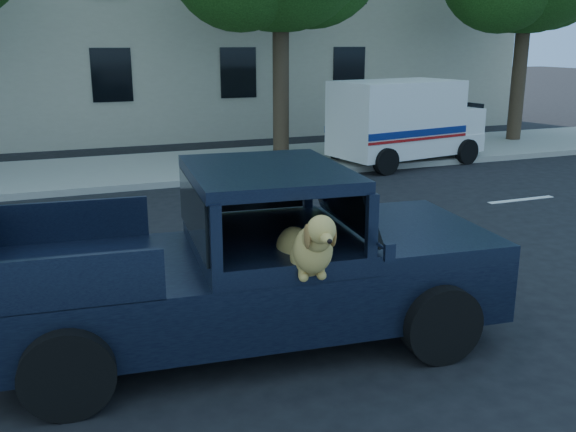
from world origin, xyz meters
name	(u,v)px	position (x,y,z in m)	size (l,w,h in m)	color
ground	(173,325)	(0.00, 0.00, 0.00)	(120.00, 120.00, 0.00)	black
far_sidewalk	(97,173)	(0.00, 9.20, 0.07)	(60.00, 4.00, 0.15)	gray
lane_stripes	(247,230)	(2.00, 3.40, 0.01)	(21.60, 0.14, 0.01)	silver
building_main	(156,2)	(3.00, 16.50, 4.50)	(26.00, 6.00, 9.00)	#C0B89E
pickup_truck	(237,285)	(0.60, -0.65, 0.65)	(5.56, 3.00, 1.93)	black
mail_truck	(404,128)	(7.82, 7.84, 0.97)	(4.29, 2.65, 2.21)	silver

